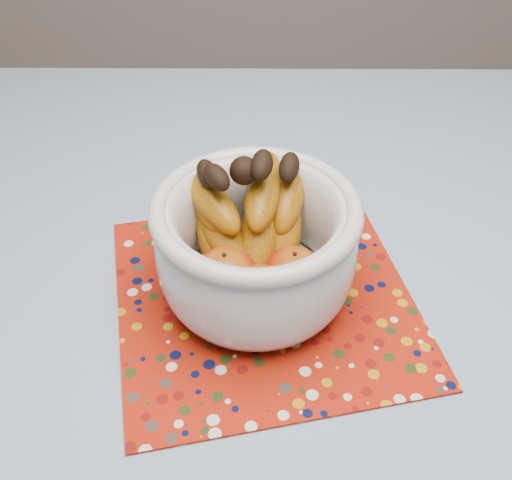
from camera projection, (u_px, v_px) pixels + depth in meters
table at (307, 343)px, 0.82m from camera, size 1.20×1.20×0.75m
tablecloth at (311, 303)px, 0.77m from camera, size 1.32×1.32×0.01m
placemat at (264, 297)px, 0.76m from camera, size 0.44×0.44×0.00m
fruit_bowl at (250, 237)px, 0.72m from camera, size 0.26×0.25×0.19m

